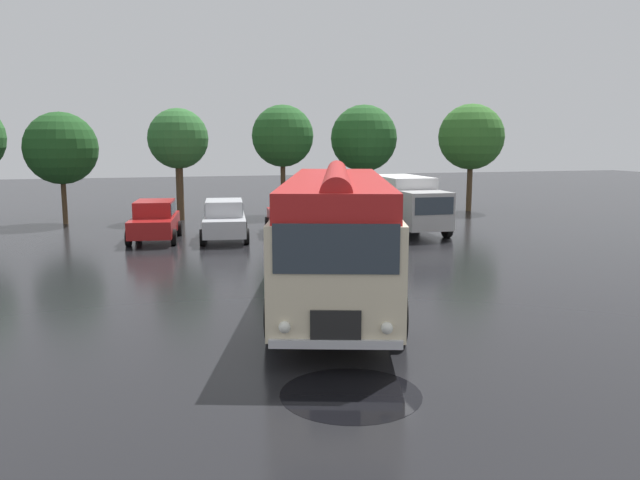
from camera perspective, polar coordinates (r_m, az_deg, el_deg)
ground_plane at (r=15.79m, az=3.08°, el=-6.06°), size 120.00×120.00×0.00m
vintage_bus at (r=15.74m, az=1.51°, el=0.95°), size 5.41×10.35×3.49m
car_near_left at (r=26.85m, az=-14.86°, el=1.76°), size 2.40×4.40×1.66m
car_mid_left at (r=26.47m, az=-8.74°, el=1.86°), size 2.37×4.39×1.66m
car_mid_right at (r=27.66m, az=-2.85°, el=2.25°), size 2.36×4.38×1.66m
car_far_right at (r=28.68m, az=3.07°, el=2.49°), size 1.97×4.20×1.66m
box_van at (r=28.74m, az=7.89°, el=3.47°), size 2.47×5.83×2.50m
tree_left_of_centre at (r=33.49m, az=-22.42°, el=7.76°), size 3.55×3.55×5.54m
tree_centre at (r=33.41m, az=-12.79°, el=9.01°), size 3.11×3.11×5.79m
tree_right_of_centre at (r=34.91m, az=-3.30°, el=9.46°), size 3.41×3.41×6.09m
tree_far_right at (r=36.89m, az=3.85°, el=9.16°), size 3.88×3.88×6.21m
tree_extra_right at (r=37.94m, az=13.50°, el=9.10°), size 3.82×3.82×6.26m
puddle_patch at (r=10.55m, az=2.82°, el=-13.87°), size 2.34×2.34×0.01m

